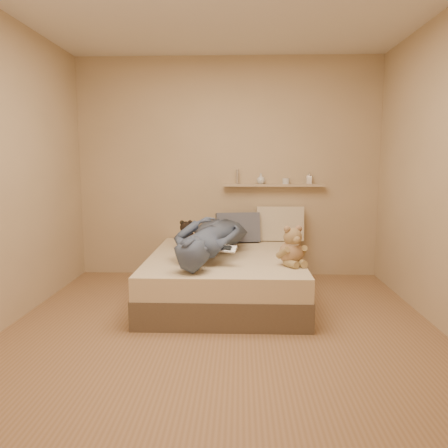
{
  "coord_description": "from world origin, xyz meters",
  "views": [
    {
      "loc": [
        0.15,
        -3.37,
        1.37
      ],
      "look_at": [
        0.0,
        0.65,
        0.8
      ],
      "focal_mm": 35.0,
      "sensor_mm": 36.0,
      "label": 1
    }
  ],
  "objects_px": {
    "game_console": "(227,249)",
    "dark_plush": "(186,236)",
    "pillow_cream": "(280,224)",
    "teddy_bear": "(292,249)",
    "bed": "(225,276)",
    "person": "(212,236)",
    "pillow_grey": "(238,228)",
    "wall_shelf": "(274,185)"
  },
  "relations": [
    {
      "from": "game_console",
      "to": "dark_plush",
      "type": "distance_m",
      "value": 0.94
    },
    {
      "from": "dark_plush",
      "to": "pillow_cream",
      "type": "bearing_deg",
      "value": 25.61
    },
    {
      "from": "teddy_bear",
      "to": "bed",
      "type": "bearing_deg",
      "value": 144.66
    },
    {
      "from": "person",
      "to": "pillow_grey",
      "type": "bearing_deg",
      "value": -97.08
    },
    {
      "from": "teddy_bear",
      "to": "dark_plush",
      "type": "xyz_separation_m",
      "value": [
        -1.05,
        0.77,
        -0.02
      ]
    },
    {
      "from": "pillow_cream",
      "to": "pillow_grey",
      "type": "xyz_separation_m",
      "value": [
        -0.5,
        -0.14,
        -0.03
      ]
    },
    {
      "from": "pillow_cream",
      "to": "pillow_grey",
      "type": "relative_size",
      "value": 1.1
    },
    {
      "from": "game_console",
      "to": "pillow_grey",
      "type": "relative_size",
      "value": 0.39
    },
    {
      "from": "person",
      "to": "dark_plush",
      "type": "bearing_deg",
      "value": -39.8
    },
    {
      "from": "bed",
      "to": "game_console",
      "type": "xyz_separation_m",
      "value": [
        0.03,
        -0.5,
        0.38
      ]
    },
    {
      "from": "pillow_cream",
      "to": "person",
      "type": "bearing_deg",
      "value": -130.12
    },
    {
      "from": "bed",
      "to": "pillow_grey",
      "type": "bearing_deg",
      "value": 79.78
    },
    {
      "from": "teddy_bear",
      "to": "dark_plush",
      "type": "height_order",
      "value": "teddy_bear"
    },
    {
      "from": "teddy_bear",
      "to": "pillow_cream",
      "type": "height_order",
      "value": "pillow_cream"
    },
    {
      "from": "dark_plush",
      "to": "person",
      "type": "relative_size",
      "value": 0.18
    },
    {
      "from": "dark_plush",
      "to": "wall_shelf",
      "type": "height_order",
      "value": "wall_shelf"
    },
    {
      "from": "bed",
      "to": "teddy_bear",
      "type": "distance_m",
      "value": 0.85
    },
    {
      "from": "teddy_bear",
      "to": "dark_plush",
      "type": "relative_size",
      "value": 1.2
    },
    {
      "from": "person",
      "to": "teddy_bear",
      "type": "bearing_deg",
      "value": 164.33
    },
    {
      "from": "dark_plush",
      "to": "person",
      "type": "bearing_deg",
      "value": -51.32
    },
    {
      "from": "game_console",
      "to": "wall_shelf",
      "type": "bearing_deg",
      "value": 69.76
    },
    {
      "from": "dark_plush",
      "to": "wall_shelf",
      "type": "relative_size",
      "value": 0.25
    },
    {
      "from": "pillow_grey",
      "to": "wall_shelf",
      "type": "distance_m",
      "value": 0.68
    },
    {
      "from": "game_console",
      "to": "pillow_cream",
      "type": "xyz_separation_m",
      "value": [
        0.59,
        1.33,
        0.04
      ]
    },
    {
      "from": "teddy_bear",
      "to": "wall_shelf",
      "type": "relative_size",
      "value": 0.3
    },
    {
      "from": "dark_plush",
      "to": "person",
      "type": "xyz_separation_m",
      "value": [
        0.31,
        -0.38,
        0.07
      ]
    },
    {
      "from": "pillow_cream",
      "to": "game_console",
      "type": "bearing_deg",
      "value": -113.92
    },
    {
      "from": "person",
      "to": "game_console",
      "type": "bearing_deg",
      "value": 121.39
    },
    {
      "from": "game_console",
      "to": "teddy_bear",
      "type": "relative_size",
      "value": 0.53
    },
    {
      "from": "game_console",
      "to": "dark_plush",
      "type": "xyz_separation_m",
      "value": [
        -0.46,
        0.82,
        -0.03
      ]
    },
    {
      "from": "pillow_cream",
      "to": "person",
      "type": "distance_m",
      "value": 1.16
    },
    {
      "from": "teddy_bear",
      "to": "person",
      "type": "bearing_deg",
      "value": 152.81
    },
    {
      "from": "pillow_cream",
      "to": "wall_shelf",
      "type": "distance_m",
      "value": 0.46
    },
    {
      "from": "bed",
      "to": "wall_shelf",
      "type": "distance_m",
      "value": 1.38
    },
    {
      "from": "bed",
      "to": "pillow_cream",
      "type": "xyz_separation_m",
      "value": [
        0.62,
        0.83,
        0.43
      ]
    },
    {
      "from": "teddy_bear",
      "to": "pillow_grey",
      "type": "relative_size",
      "value": 0.73
    },
    {
      "from": "bed",
      "to": "pillow_grey",
      "type": "xyz_separation_m",
      "value": [
        0.12,
        0.69,
        0.4
      ]
    },
    {
      "from": "bed",
      "to": "pillow_cream",
      "type": "distance_m",
      "value": 1.12
    },
    {
      "from": "pillow_grey",
      "to": "game_console",
      "type": "bearing_deg",
      "value": -94.45
    },
    {
      "from": "game_console",
      "to": "pillow_cream",
      "type": "relative_size",
      "value": 0.35
    },
    {
      "from": "game_console",
      "to": "wall_shelf",
      "type": "xyz_separation_m",
      "value": [
        0.52,
        1.4,
        0.49
      ]
    },
    {
      "from": "dark_plush",
      "to": "pillow_grey",
      "type": "xyz_separation_m",
      "value": [
        0.56,
        0.36,
        0.04
      ]
    }
  ]
}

